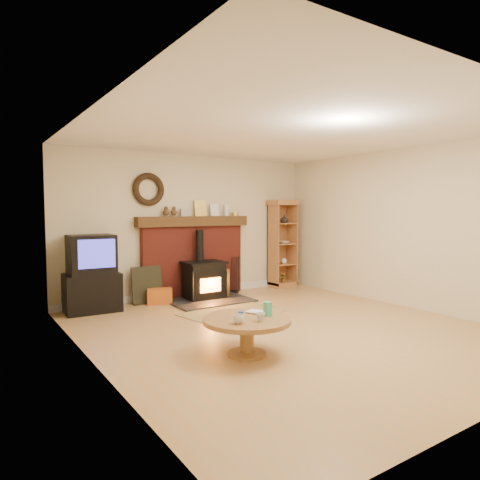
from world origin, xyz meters
TOP-DOWN VIEW (x-y plane):
  - ground at (0.00, 0.00)m, footprint 5.50×5.50m
  - room_shell at (-0.02, 0.09)m, footprint 5.02×5.52m
  - chimney_breast at (0.00, 2.67)m, footprint 2.20×0.22m
  - wood_stove at (0.01, 2.27)m, footprint 1.40×1.00m
  - area_rug at (-0.09, 1.16)m, footprint 1.67×1.31m
  - tv_unit at (-1.90, 2.47)m, footprint 0.85×0.62m
  - curio_cabinet at (2.00, 2.55)m, footprint 0.58×0.42m
  - firelog_box at (-0.79, 2.40)m, footprint 0.48×0.40m
  - leaning_painting at (-0.96, 2.55)m, footprint 0.53×0.14m
  - fire_tools at (0.79, 2.50)m, footprint 0.19×0.16m
  - coffee_table at (-1.02, -0.56)m, footprint 0.97×0.97m

SIDE VIEW (x-z plane):
  - ground at x=0.00m, z-range 0.00..0.00m
  - area_rug at x=-0.09m, z-range 0.00..0.01m
  - firelog_box at x=-0.79m, z-range 0.00..0.26m
  - fire_tools at x=0.79m, z-range -0.19..0.51m
  - leaning_painting at x=-0.96m, z-range 0.00..0.63m
  - wood_stove at x=0.01m, z-range -0.29..0.95m
  - coffee_table at x=-1.02m, z-range 0.05..0.62m
  - tv_unit at x=-1.90m, z-range -0.03..1.18m
  - chimney_breast at x=0.00m, z-range -0.09..1.69m
  - curio_cabinet at x=2.00m, z-range 0.00..1.80m
  - room_shell at x=-0.02m, z-range 0.41..3.02m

